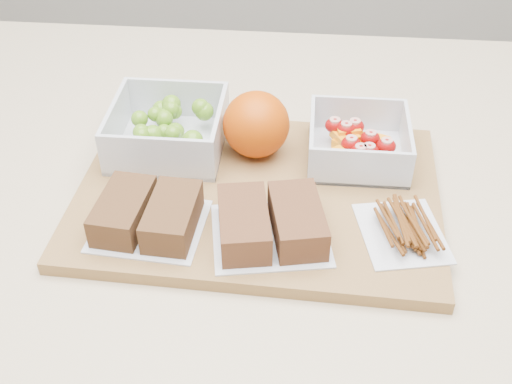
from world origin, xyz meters
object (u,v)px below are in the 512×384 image
cutting_board (258,194)px  pretzel_bag (403,226)px  grape_container (170,129)px  orange (256,124)px  sandwich_bag_left (148,214)px  sandwich_bag_center (271,223)px  fruit_container (358,144)px

cutting_board → pretzel_bag: size_ratio=3.52×
grape_container → pretzel_bag: 0.31m
cutting_board → orange: (-0.01, 0.07, 0.05)m
sandwich_bag_left → sandwich_bag_center: size_ratio=0.89×
pretzel_bag → grape_container: bearing=153.3°
sandwich_bag_left → pretzel_bag: (0.27, 0.01, -0.01)m
grape_container → fruit_container: size_ratio=1.14×
sandwich_bag_left → pretzel_bag: 0.27m
fruit_container → cutting_board: bearing=-147.7°
grape_container → fruit_container: 0.23m
fruit_container → orange: 0.13m
orange → pretzel_bag: size_ratio=0.69×
grape_container → sandwich_bag_left: 0.15m
fruit_container → sandwich_bag_center: size_ratio=0.85×
cutting_board → sandwich_bag_left: sandwich_bag_left is taller
sandwich_bag_left → sandwich_bag_center: bearing=-1.1°
cutting_board → fruit_container: size_ratio=3.49×
cutting_board → sandwich_bag_left: bearing=-144.0°
fruit_container → pretzel_bag: 0.14m
cutting_board → sandwich_bag_center: sandwich_bag_center is taller
fruit_container → sandwich_bag_center: (-0.10, -0.15, -0.00)m
orange → pretzel_bag: orange is taller
pretzel_bag → orange: bearing=141.3°
sandwich_bag_left → pretzel_bag: bearing=2.8°
grape_container → sandwich_bag_left: (0.01, -0.15, -0.01)m
fruit_container → orange: bearing=179.9°
cutting_board → fruit_container: 0.14m
grape_container → pretzel_bag: size_ratio=1.15×
sandwich_bag_left → sandwich_bag_center: sandwich_bag_center is taller
sandwich_bag_center → pretzel_bag: 0.14m
cutting_board → pretzel_bag: pretzel_bag is taller
orange → sandwich_bag_center: (0.03, -0.15, -0.02)m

